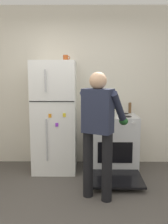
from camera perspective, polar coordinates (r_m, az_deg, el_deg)
The scene contains 8 objects.
ground at distance 2.91m, azimuth -2.63°, elevation -24.17°, with size 8.00×8.00×0.00m, color #4C4742.
kitchen_wall_back at distance 4.39m, azimuth -1.41°, elevation 5.78°, with size 6.00×0.10×2.70m, color silver.
refrigerator at distance 4.10m, azimuth -6.65°, elevation -1.01°, with size 0.68×0.72×1.77m.
stove_range at distance 4.17m, azimuth 6.62°, elevation -7.06°, with size 0.76×1.22×0.92m.
person_cook at distance 3.10m, azimuth 3.41°, elevation -2.86°, with size 0.65×0.70×1.60m.
red_pot at distance 4.01m, azimuth 4.53°, elevation 0.22°, with size 0.36×0.26×0.14m.
coffee_mug at distance 4.07m, azimuth -4.19°, elevation 12.17°, with size 0.11×0.08×0.10m.
pepper_mill at distance 4.31m, azimuth 10.41°, elevation 0.96°, with size 0.05×0.05×0.18m, color brown.
Camera 1 is at (0.14, -2.43, 1.58)m, focal length 40.11 mm.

